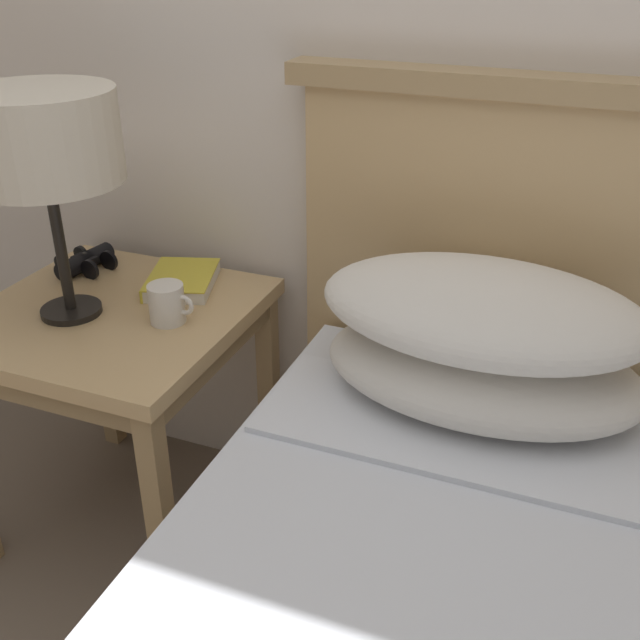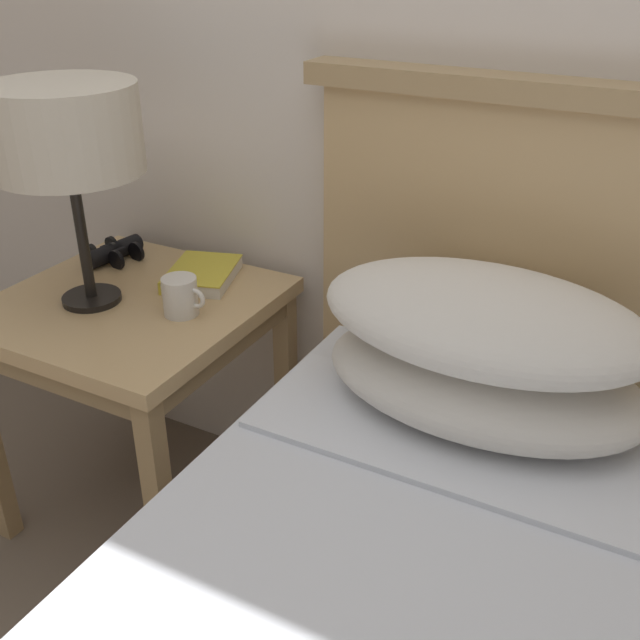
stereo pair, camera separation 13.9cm
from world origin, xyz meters
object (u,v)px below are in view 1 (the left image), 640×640
(coffee_mug, at_px, (167,304))
(table_lamp, at_px, (42,140))
(book_on_nightstand, at_px, (181,280))
(nightstand, at_px, (115,341))
(binoculars_pair, at_px, (86,261))

(coffee_mug, bearing_deg, table_lamp, -168.40)
(table_lamp, distance_m, book_on_nightstand, 0.44)
(table_lamp, height_order, coffee_mug, table_lamp)
(nightstand, xyz_separation_m, coffee_mug, (0.15, 0.00, 0.12))
(nightstand, height_order, table_lamp, table_lamp)
(book_on_nightstand, height_order, coffee_mug, coffee_mug)
(coffee_mug, bearing_deg, nightstand, -179.95)
(table_lamp, distance_m, binoculars_pair, 0.43)
(book_on_nightstand, distance_m, coffee_mug, 0.18)
(nightstand, bearing_deg, table_lamp, -146.66)
(nightstand, bearing_deg, binoculars_pair, 138.97)
(nightstand, distance_m, coffee_mug, 0.19)
(nightstand, xyz_separation_m, book_on_nightstand, (0.08, 0.16, 0.10))
(nightstand, relative_size, book_on_nightstand, 2.60)
(binoculars_pair, bearing_deg, table_lamp, -60.62)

